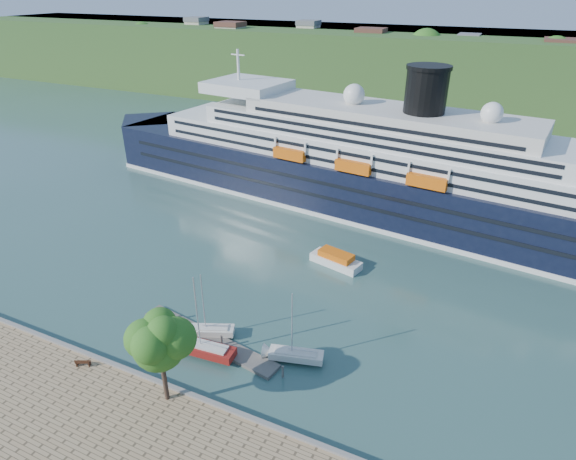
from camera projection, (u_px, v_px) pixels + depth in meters
The scene contains 11 objects.
ground at pixel (171, 393), 50.96m from camera, with size 400.00×400.00×0.00m, color #2D514A.
far_hillside at pixel (434, 70), 161.92m from camera, with size 400.00×50.00×24.00m, color #2A5220.
quay_coping at pixel (169, 386), 50.27m from camera, with size 220.00×0.50×0.30m, color slate.
cruise_ship at pixel (351, 136), 88.10m from camera, with size 120.57×17.56×27.08m, color black, non-canonical shape.
park_bench at pixel (83, 362), 52.90m from camera, with size 1.65×0.68×1.06m, color #4F2A16, non-canonical shape.
promenade_tree at pixel (161, 355), 46.38m from camera, with size 6.86×6.86×11.36m, color #255917, non-canonical shape.
floating_pontoon at pixel (208, 339), 58.25m from camera, with size 19.92×2.44×0.44m, color #67625B, non-canonical shape.
sailboat_white_near at pixel (208, 308), 57.12m from camera, with size 6.59×1.83×8.51m, color silver, non-canonical shape.
sailboat_red at pixel (202, 321), 53.53m from camera, with size 7.97×2.21×10.29m, color maroon, non-canonical shape.
sailboat_white_far at pixel (296, 331), 53.14m from camera, with size 6.87×1.91×8.88m, color silver, non-canonical shape.
tender_launch at pixel (336, 259), 73.33m from camera, with size 8.09×2.77×2.24m, color #E25F0D, non-canonical shape.
Camera 1 is at (27.07, -28.48, 38.79)m, focal length 30.00 mm.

